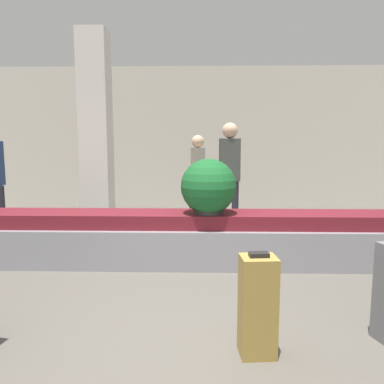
{
  "coord_description": "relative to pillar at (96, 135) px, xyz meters",
  "views": [
    {
      "loc": [
        0.12,
        -2.82,
        1.47
      ],
      "look_at": [
        0.0,
        1.67,
        0.89
      ],
      "focal_mm": 35.0,
      "sensor_mm": 36.0,
      "label": 1
    }
  ],
  "objects": [
    {
      "name": "suitcase_5",
      "position": [
        2.06,
        -3.46,
        -1.24
      ],
      "size": [
        0.26,
        0.23,
        0.74
      ],
      "rotation": [
        0.0,
        0.0,
        0.09
      ],
      "color": "#A3843D",
      "rests_on": "ground_plane"
    },
    {
      "name": "carousel",
      "position": [
        1.55,
        -1.45,
        -1.3
      ],
      "size": [
        8.16,
        0.71,
        0.64
      ],
      "color": "gray",
      "rests_on": "ground_plane"
    },
    {
      "name": "traveler_0",
      "position": [
        2.12,
        0.11,
        -0.51
      ],
      "size": [
        0.34,
        0.25,
        1.8
      ],
      "rotation": [
        0.0,
        0.0,
        -3.01
      ],
      "color": "#282833",
      "rests_on": "ground_plane"
    },
    {
      "name": "ground_plane",
      "position": [
        1.55,
        -3.11,
        -1.6
      ],
      "size": [
        18.0,
        18.0,
        0.0
      ],
      "primitive_type": "plane",
      "color": "#59544C"
    },
    {
      "name": "pillar",
      "position": [
        0.0,
        0.0,
        0.0
      ],
      "size": [
        0.44,
        0.44,
        3.2
      ],
      "color": "silver",
      "rests_on": "ground_plane"
    },
    {
      "name": "traveler_1",
      "position": [
        1.6,
        0.85,
        -0.64
      ],
      "size": [
        0.31,
        0.36,
        1.62
      ],
      "rotation": [
        0.0,
        0.0,
        1.86
      ],
      "color": "#282833",
      "rests_on": "ground_plane"
    },
    {
      "name": "back_wall",
      "position": [
        1.55,
        2.79,
        0.0
      ],
      "size": [
        18.0,
        0.06,
        3.2
      ],
      "color": "beige",
      "rests_on": "ground_plane"
    },
    {
      "name": "potted_plant_0",
      "position": [
        1.75,
        -1.53,
        -0.65
      ],
      "size": [
        0.66,
        0.66,
        0.66
      ],
      "color": "#2D2D2D",
      "rests_on": "carousel"
    }
  ]
}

